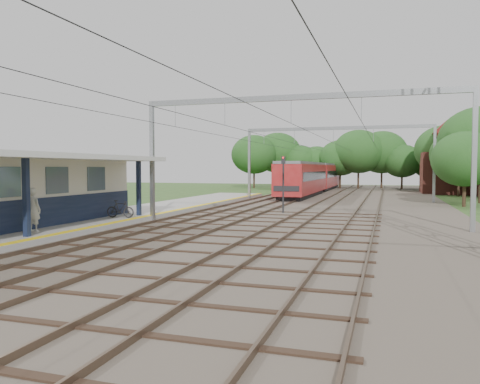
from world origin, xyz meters
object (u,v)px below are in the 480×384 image
at_px(person, 34,210).
at_px(bicycle, 120,209).
at_px(train, 315,177).
at_px(signal_post, 283,179).

height_order(person, bicycle, person).
bearing_deg(person, train, -93.55).
distance_m(bicycle, signal_post, 11.25).
bearing_deg(person, signal_post, -114.22).
bearing_deg(signal_post, train, 87.63).
relative_size(person, signal_post, 0.49).
bearing_deg(train, bicycle, -99.11).
height_order(bicycle, signal_post, signal_post).
xyz_separation_m(person, signal_post, (8.01, 14.38, 1.06)).
xyz_separation_m(bicycle, signal_post, (7.52, 8.22, 1.55)).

